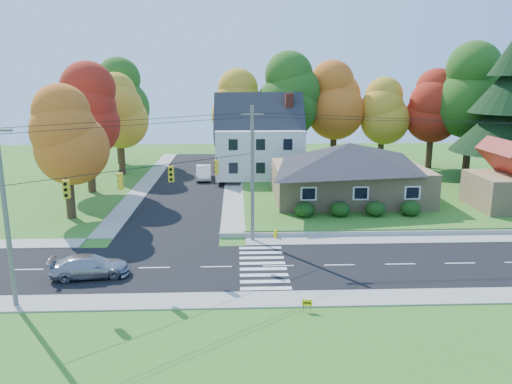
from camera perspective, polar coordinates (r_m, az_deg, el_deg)
ground at (r=32.69m, az=2.56°, el=-8.46°), size 120.00×120.00×0.00m
road_main at (r=32.68m, az=2.56°, el=-8.44°), size 90.00×8.00×0.02m
road_cross at (r=57.80m, az=-7.53°, el=1.02°), size 8.00×44.00×0.02m
sidewalk_north at (r=37.35m, az=1.92°, el=-5.59°), size 90.00×2.00×0.08m
sidewalk_south at (r=28.10m, az=3.42°, el=-12.13°), size 90.00×2.00×0.08m
lawn at (r=54.89m, az=14.35°, el=0.32°), size 30.00×30.00×0.50m
ranch_house at (r=48.29m, az=10.52°, el=2.46°), size 14.60×10.60×5.40m
colonial_house at (r=58.82m, az=0.37°, el=5.86°), size 10.40×8.40×9.60m
hedge_row at (r=42.75m, az=11.54°, el=-1.89°), size 10.70×1.70×1.27m
traffic_infrastructure at (r=32.47m, az=2.19°, el=0.90°), size 38.10×10.66×10.00m
tree_lot_0 at (r=64.40m, az=-1.71°, el=9.81°), size 6.72×6.72×12.51m
tree_lot_1 at (r=63.68m, az=3.80°, el=10.93°), size 7.84×7.84×14.60m
tree_lot_2 at (r=65.59m, az=9.00°, el=10.29°), size 7.28×7.28×13.56m
tree_lot_3 at (r=66.12m, az=14.30°, el=8.93°), size 6.16×6.16×11.47m
tree_lot_4 at (r=67.08m, az=19.56°, el=9.21°), size 6.72×6.72×12.51m
tree_lot_5 at (r=66.77m, az=23.56°, el=10.55°), size 8.40×8.40×15.64m
tree_west_0 at (r=44.92m, az=-21.01°, el=6.04°), size 6.16×6.16×11.47m
tree_west_1 at (r=54.61m, az=-18.81°, el=8.70°), size 7.28×7.28×13.56m
tree_west_2 at (r=64.06m, az=-15.40°, el=8.89°), size 6.72×6.72×12.51m
tree_west_3 at (r=72.22m, az=-15.61°, el=10.34°), size 7.84×7.84×14.60m
silver_sedan at (r=32.36m, az=-18.44°, el=-8.05°), size 4.92×2.57×1.36m
white_car at (r=59.66m, az=-6.02°, el=2.24°), size 2.03×5.05×1.63m
fire_hydrant at (r=37.90m, az=2.25°, el=-4.83°), size 0.40×0.32×0.71m
yard_sign at (r=26.78m, az=5.86°, el=-12.52°), size 0.52×0.12×0.65m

